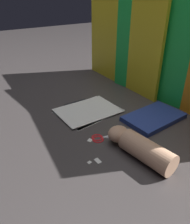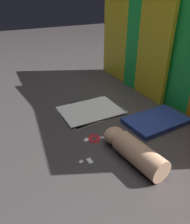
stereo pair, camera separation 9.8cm
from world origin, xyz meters
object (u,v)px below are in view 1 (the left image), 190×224
hand_forearm (140,147)px  book_closed (154,117)px  scissors (105,136)px  paper_stack (88,111)px

hand_forearm → book_closed: bearing=119.0°
scissors → hand_forearm: bearing=8.6°
paper_stack → hand_forearm: hand_forearm is taller
book_closed → hand_forearm: bearing=-61.0°
paper_stack → hand_forearm: (0.39, -0.05, 0.04)m
paper_stack → book_closed: 0.32m
paper_stack → scissors: 0.24m
paper_stack → scissors: bearing=-17.8°
paper_stack → scissors: scissors is taller
hand_forearm → paper_stack: bearing=173.0°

